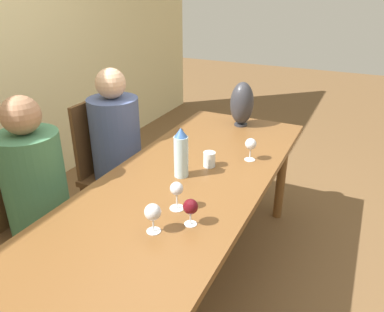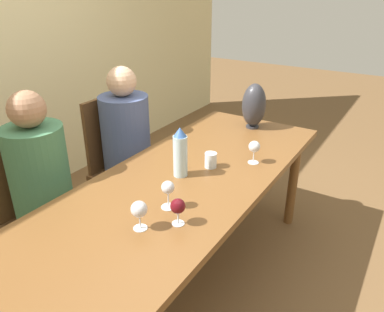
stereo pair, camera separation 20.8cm
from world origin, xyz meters
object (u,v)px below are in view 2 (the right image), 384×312
Objects in this scene: water_bottle at (180,153)px; wine_glass_0 at (254,147)px; chair_far at (120,162)px; person_far at (128,147)px; wine_glass_1 at (139,210)px; chair_near at (38,207)px; wine_glass_3 at (178,207)px; vase at (253,105)px; person_near at (44,190)px; water_tumbler at (211,160)px; wine_glass_2 at (168,189)px.

wine_glass_0 is (0.36, -0.28, -0.04)m from water_bottle.
chair_far is 0.17m from person_far.
chair_near is at bearing 83.79° from wine_glass_1.
wine_glass_3 is 1.28m from chair_far.
person_near is (-1.32, 0.70, -0.27)m from vase.
wine_glass_1 is (-0.69, -0.03, 0.05)m from water_tumbler.
water_bottle is 0.91m from vase.
chair_far is (0.32, 0.76, -0.38)m from water_bottle.
chair_near is at bearing 118.46° from water_bottle.
person_near is (-0.73, -0.09, 0.14)m from chair_far.
chair_far reaches higher than wine_glass_3.
vase is 1.32m from wine_glass_3.
wine_glass_0 is at bearing -50.76° from person_near.
water_bottle is 0.86× the size of vase.
vase reaches higher than chair_near.
vase is at bearing -27.86° from person_near.
vase reaches higher than wine_glass_2.
water_bottle is 0.91m from chair_far.
chair_far is (0.62, 0.89, -0.35)m from wine_glass_2.
water_bottle is 0.82m from person_near.
person_near is at bearing 97.66° from wine_glass_2.
water_bottle is 0.28× the size of chair_far.
wine_glass_2 is 0.11× the size of person_far.
water_bottle is at bearing 142.33° from wine_glass_0.
chair_far is at bearing 0.00° from chair_near.
person_far reaches higher than wine_glass_2.
chair_near is 0.73m from chair_far.
vase is at bearing -49.69° from person_far.
water_bottle is at bearing -115.44° from person_far.
wine_glass_2 is 1.03m from person_far.
chair_near is 0.17m from person_near.
wine_glass_1 is 1.16m from person_far.
water_tumbler is 0.49m from wine_glass_2.
wine_glass_1 is 0.14× the size of chair_far.
water_tumbler is 0.09× the size of chair_far.
chair_near is at bearing 124.69° from water_tumbler.
water_tumbler is at bearing 134.54° from wine_glass_0.
vase is 1.52m from person_near.
person_near reaches higher than wine_glass_1.
wine_glass_3 is at bearing 177.53° from wine_glass_0.
person_near reaches higher than person_far.
water_bottle is 0.23× the size of person_far.
wine_glass_0 is (0.19, -0.19, 0.06)m from water_tumbler.
person_near reaches higher than water_tumbler.
water_bottle is at bearing -61.54° from chair_near.
vase reaches higher than water_tumbler.
chair_near is 0.81× the size of person_far.
wine_glass_2 is (-1.21, -0.10, -0.07)m from vase.
person_far is (0.32, 0.67, -0.24)m from water_bottle.
person_near is 0.73m from person_far.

